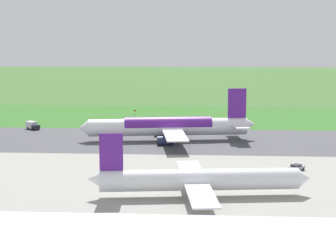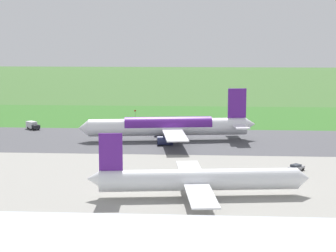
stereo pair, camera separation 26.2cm
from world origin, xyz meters
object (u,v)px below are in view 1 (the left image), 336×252
airliner_parked_mid (198,179)px  service_truck_baggage (32,125)px  service_car_followme (296,167)px  traffic_cone_orange (124,119)px  no_stopping_sign (135,113)px  airliner_main (169,126)px

airliner_parked_mid → service_truck_baggage: airliner_parked_mid is taller
service_car_followme → traffic_cone_orange: (52.12, -79.27, -0.57)m
service_car_followme → airliner_parked_mid: bearing=45.2°
service_car_followme → traffic_cone_orange: size_ratio=7.85×
airliner_parked_mid → no_stopping_sign: bearing=-76.7°
airliner_parked_mid → service_truck_baggage: size_ratio=7.72×
airliner_main → service_truck_baggage: (47.81, -17.78, -2.95)m
airliner_parked_mid → service_truck_baggage: 96.97m
airliner_main → service_truck_baggage: size_ratio=9.37×
airliner_parked_mid → airliner_main: bearing=-81.1°
service_truck_baggage → service_car_followme: 97.34m
service_car_followme → no_stopping_sign: 98.49m
airliner_parked_mid → service_car_followme: bearing=-134.8°
airliner_main → no_stopping_sign: airliner_main is taller
traffic_cone_orange → airliner_parked_mid: bearing=105.9°
airliner_main → no_stopping_sign: 51.04m
no_stopping_sign → traffic_cone_orange: 7.25m
traffic_cone_orange → service_car_followme: bearing=123.3°
no_stopping_sign → airliner_parked_mid: bearing=103.3°
airliner_main → traffic_cone_orange: size_ratio=98.31×
service_car_followme → airliner_main: bearing=-48.9°
service_car_followme → traffic_cone_orange: bearing=-56.7°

